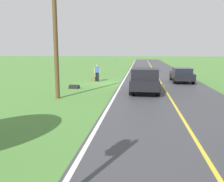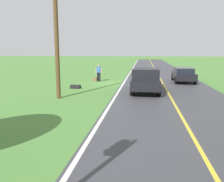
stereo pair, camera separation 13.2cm
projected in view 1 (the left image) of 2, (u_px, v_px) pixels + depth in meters
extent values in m
plane|color=#4C7F38|center=(107.00, 83.00, 22.70)|extent=(200.00, 200.00, 0.00)
cube|color=#3D3D42|center=(162.00, 84.00, 22.11)|extent=(7.74, 120.00, 0.00)
cube|color=silver|center=(122.00, 84.00, 22.54)|extent=(0.16, 117.60, 0.00)
cube|color=gold|center=(162.00, 84.00, 22.11)|extent=(0.14, 117.60, 0.00)
cylinder|color=black|center=(98.00, 77.00, 24.02)|extent=(0.18, 0.18, 0.88)
cylinder|color=black|center=(96.00, 77.00, 24.29)|extent=(0.18, 0.18, 0.88)
cube|color=#335999|center=(97.00, 70.00, 24.03)|extent=(0.41, 0.27, 0.58)
sphere|color=tan|center=(97.00, 66.00, 23.96)|extent=(0.23, 0.23, 0.23)
sphere|color=#4C564C|center=(97.00, 65.00, 23.95)|extent=(0.20, 0.20, 0.20)
cube|color=black|center=(98.00, 69.00, 24.22)|extent=(0.33, 0.21, 0.44)
cylinder|color=tan|center=(100.00, 71.00, 23.99)|extent=(0.10, 0.10, 0.58)
cylinder|color=tan|center=(95.00, 71.00, 24.07)|extent=(0.10, 0.10, 0.58)
cube|color=brown|center=(93.00, 79.00, 24.21)|extent=(0.47, 0.22, 0.43)
cube|color=black|center=(145.00, 82.00, 18.25)|extent=(2.11, 5.44, 0.70)
cube|color=black|center=(145.00, 74.00, 16.97)|extent=(1.88, 2.20, 0.72)
cube|color=black|center=(145.00, 73.00, 16.96)|extent=(1.71, 1.33, 0.43)
cube|color=black|center=(157.00, 73.00, 19.08)|extent=(0.16, 3.03, 0.45)
cube|color=black|center=(133.00, 72.00, 19.34)|extent=(0.16, 3.03, 0.45)
cube|color=black|center=(145.00, 71.00, 20.69)|extent=(1.84, 0.14, 0.45)
cylinder|color=black|center=(158.00, 90.00, 16.48)|extent=(0.32, 0.81, 0.80)
cylinder|color=black|center=(131.00, 89.00, 16.73)|extent=(0.32, 0.81, 0.80)
cylinder|color=black|center=(156.00, 84.00, 19.70)|extent=(0.32, 0.81, 0.80)
cylinder|color=black|center=(134.00, 83.00, 19.95)|extent=(0.32, 0.81, 0.80)
cube|color=black|center=(182.00, 75.00, 23.68)|extent=(1.87, 4.41, 0.62)
cube|color=black|center=(182.00, 70.00, 23.40)|extent=(1.64, 2.38, 0.46)
cylinder|color=black|center=(171.00, 77.00, 25.21)|extent=(0.24, 0.66, 0.66)
cylinder|color=black|center=(188.00, 77.00, 25.00)|extent=(0.24, 0.66, 0.66)
cylinder|color=black|center=(174.00, 80.00, 22.47)|extent=(0.24, 0.66, 0.66)
cylinder|color=black|center=(193.00, 80.00, 22.26)|extent=(0.24, 0.66, 0.66)
cylinder|color=brown|center=(56.00, 40.00, 15.08)|extent=(0.28, 0.28, 7.50)
cylinder|color=black|center=(74.00, 88.00, 19.79)|extent=(0.80, 0.60, 0.60)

